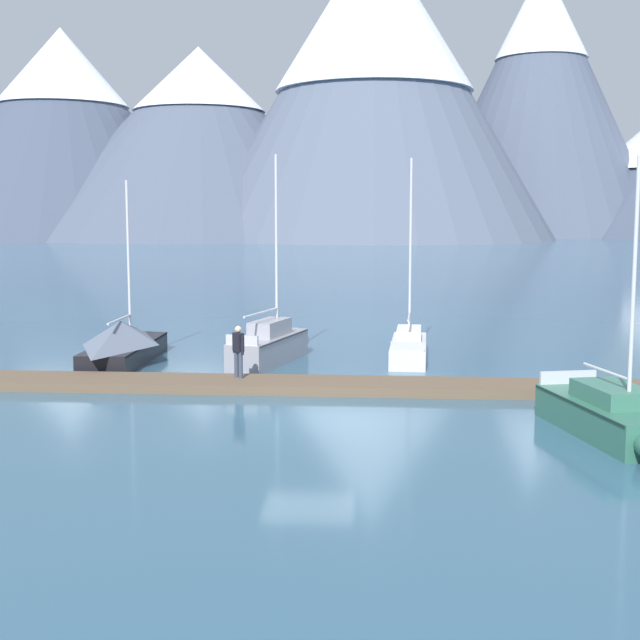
{
  "coord_description": "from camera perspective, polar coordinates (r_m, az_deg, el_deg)",
  "views": [
    {
      "loc": [
        1.51,
        -23.05,
        5.54
      ],
      "look_at": [
        0.0,
        6.0,
        2.0
      ],
      "focal_mm": 48.66,
      "sensor_mm": 36.0,
      "label": 1
    }
  ],
  "objects": [
    {
      "name": "mountain_east_summit",
      "position": [
        239.42,
        14.26,
        13.97
      ],
      "size": [
        65.29,
        65.29,
        69.49
      ],
      "color": "#4C566B",
      "rests_on": "ground"
    },
    {
      "name": "sailboat_nearest_berth",
      "position": [
        33.55,
        -12.73,
        -1.41
      ],
      "size": [
        2.06,
        7.22,
        6.84
      ],
      "color": "black",
      "rests_on": "ground"
    },
    {
      "name": "mountain_central_massif",
      "position": [
        212.25,
        -7.92,
        11.58
      ],
      "size": [
        88.96,
        88.96,
        44.78
      ],
      "color": "#4C566B",
      "rests_on": "ground"
    },
    {
      "name": "sailboat_mid_dock_starboard",
      "position": [
        22.66,
        19.21,
        -6.21
      ],
      "size": [
        3.03,
        6.47,
        6.92
      ],
      "color": "#336B56",
      "rests_on": "ground"
    },
    {
      "name": "mountain_shoulder_ridge",
      "position": [
        200.51,
        3.57,
        15.71
      ],
      "size": [
        80.73,
        80.73,
        67.99
      ],
      "color": "slate",
      "rests_on": "ground"
    },
    {
      "name": "sailboat_second_berth",
      "position": [
        32.86,
        -3.1,
        -1.6
      ],
      "size": [
        2.82,
        6.16,
        7.78
      ],
      "color": "#93939E",
      "rests_on": "ground"
    },
    {
      "name": "mountain_west_summit",
      "position": [
        223.13,
        -16.52,
        11.87
      ],
      "size": [
        81.0,
        81.0,
        49.96
      ],
      "color": "#424C60",
      "rests_on": "ground"
    },
    {
      "name": "person_on_dock",
      "position": [
        28.07,
        -5.39,
        -1.86
      ],
      "size": [
        0.41,
        0.47,
        1.69
      ],
      "color": "#384256",
      "rests_on": "dock"
    },
    {
      "name": "ground_plane",
      "position": [
        23.75,
        -0.76,
        -6.55
      ],
      "size": [
        700.0,
        700.0,
        0.0
      ],
      "primitive_type": "plane",
      "color": "#335B75"
    },
    {
      "name": "dock",
      "position": [
        27.62,
        -0.22,
        -4.32
      ],
      "size": [
        21.91,
        2.74,
        0.3
      ],
      "color": "brown",
      "rests_on": "ground"
    },
    {
      "name": "sailboat_mid_dock_port",
      "position": [
        34.04,
        5.88,
        -1.63
      ],
      "size": [
        1.71,
        6.8,
        7.71
      ],
      "color": "silver",
      "rests_on": "ground"
    }
  ]
}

